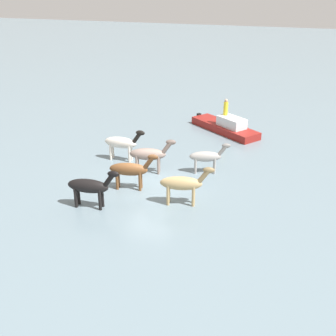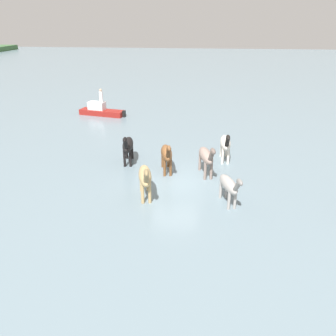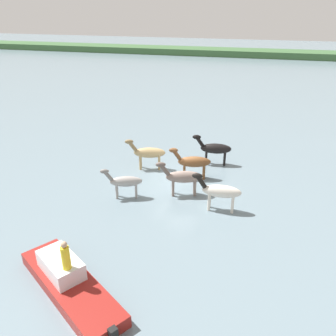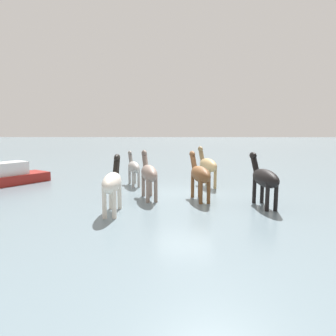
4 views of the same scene
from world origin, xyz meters
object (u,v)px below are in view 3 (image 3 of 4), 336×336
at_px(horse_lead, 220,191).
at_px(boat_dinghy_port, 69,284).
at_px(horse_mid_herd, 214,149).
at_px(horse_pinto_flank, 193,162).
at_px(person_boatman_standing, 66,256).
at_px(horse_gray_outer, 125,182).
at_px(horse_dun_straggler, 148,153).
at_px(horse_dark_mare, 182,177).

distance_m(horse_lead, boat_dinghy_port, 8.76).
bearing_deg(horse_mid_herd, horse_pinto_flank, 60.22).
bearing_deg(person_boatman_standing, horse_mid_herd, 74.16).
xyz_separation_m(horse_pinto_flank, person_boatman_standing, (-2.71, -10.69, 0.66)).
xyz_separation_m(horse_gray_outer, boat_dinghy_port, (0.44, -7.30, -0.66)).
bearing_deg(horse_dun_straggler, horse_dark_mare, 121.66).
height_order(horse_dun_straggler, person_boatman_standing, person_boatman_standing).
xyz_separation_m(horse_lead, person_boatman_standing, (-4.76, -7.36, 0.64)).
xyz_separation_m(horse_mid_herd, boat_dinghy_port, (-3.84, -13.01, -0.80)).
bearing_deg(horse_pinto_flank, horse_mid_herd, -125.05).
relative_size(horse_dark_mare, horse_pinto_flank, 1.01).
xyz_separation_m(horse_pinto_flank, boat_dinghy_port, (-2.82, -10.57, -0.79)).
bearing_deg(boat_dinghy_port, horse_lead, -89.08).
bearing_deg(boat_dinghy_port, horse_pinto_flank, -70.08).
bearing_deg(horse_lead, horse_dun_straggler, -39.78).
relative_size(horse_mid_herd, boat_dinghy_port, 0.48).
xyz_separation_m(horse_dark_mare, horse_lead, (2.24, -1.13, -0.00)).
distance_m(horse_mid_herd, horse_lead, 5.86).
height_order(horse_dark_mare, horse_lead, horse_dark_mare).
distance_m(horse_dark_mare, horse_gray_outer, 3.25).
relative_size(horse_gray_outer, horse_pinto_flank, 0.88).
height_order(horse_dun_straggler, horse_mid_herd, horse_mid_herd).
relative_size(horse_gray_outer, boat_dinghy_port, 0.41).
bearing_deg(horse_lead, horse_pinto_flank, -60.24).
height_order(horse_gray_outer, horse_mid_herd, horse_mid_herd).
distance_m(horse_gray_outer, person_boatman_standing, 7.48).
height_order(horse_pinto_flank, horse_lead, horse_lead).
bearing_deg(horse_dark_mare, boat_dinghy_port, 58.02).
distance_m(horse_dark_mare, horse_pinto_flank, 2.21).
distance_m(horse_gray_outer, boat_dinghy_port, 7.34).
distance_m(horse_dark_mare, horse_mid_herd, 4.79).
height_order(horse_lead, boat_dinghy_port, horse_lead).
xyz_separation_m(horse_dark_mare, boat_dinghy_port, (-2.63, -8.37, -0.80)).
bearing_deg(person_boatman_standing, horse_dark_mare, 73.48).
height_order(horse_dark_mare, person_boatman_standing, person_boatman_standing).
bearing_deg(horse_dark_mare, horse_dun_straggler, -59.28).
bearing_deg(person_boatman_standing, horse_gray_outer, 94.22).
xyz_separation_m(horse_dark_mare, horse_dun_straggler, (-2.90, 2.87, -0.00)).
bearing_deg(horse_lead, horse_mid_herd, -81.70).
height_order(horse_dark_mare, boat_dinghy_port, horse_dark_mare).
relative_size(boat_dinghy_port, person_boatman_standing, 4.69).
bearing_deg(horse_gray_outer, person_boatman_standing, 75.79).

